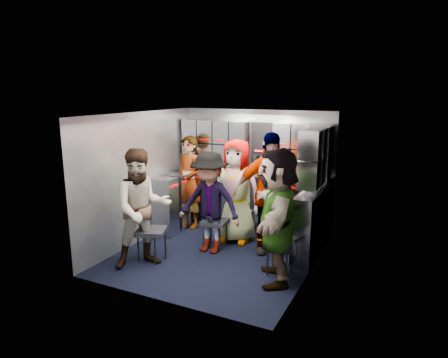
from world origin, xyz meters
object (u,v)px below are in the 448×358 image
at_px(attendant_arc_d, 269,193).
at_px(attendant_arc_b, 209,203).
at_px(jump_seat_mid_right, 272,221).
at_px(attendant_standing, 189,182).
at_px(attendant_arc_c, 236,191).
at_px(jump_seat_near_left, 151,233).
at_px(jump_seat_near_right, 280,248).
at_px(attendant_arc_e, 277,216).
at_px(jump_seat_center, 241,215).
at_px(jump_seat_mid_left, 215,223).
at_px(attendant_arc_a, 142,209).

bearing_deg(attendant_arc_d, attendant_arc_b, -178.02).
height_order(jump_seat_mid_right, attendant_standing, attendant_standing).
bearing_deg(attendant_arc_b, attendant_arc_c, 73.41).
relative_size(jump_seat_near_left, attendant_arc_c, 0.30).
relative_size(jump_seat_near_right, attendant_arc_d, 0.24).
bearing_deg(attendant_arc_e, attendant_standing, -143.71).
height_order(jump_seat_center, jump_seat_near_right, jump_seat_center).
bearing_deg(attendant_standing, attendant_arc_e, -14.31).
xyz_separation_m(jump_seat_mid_left, jump_seat_center, (0.18, 0.59, -0.00)).
bearing_deg(attendant_arc_c, jump_seat_near_left, -124.04).
bearing_deg(jump_seat_near_right, jump_seat_center, 134.50).
bearing_deg(attendant_standing, attendant_arc_c, 3.93).
xyz_separation_m(jump_seat_near_right, attendant_arc_b, (-1.22, 0.29, 0.40)).
xyz_separation_m(attendant_arc_b, attendant_arc_e, (1.22, -0.47, 0.10)).
relative_size(jump_seat_mid_left, jump_seat_center, 1.01).
height_order(attendant_standing, attendant_arc_e, attendant_arc_e).
relative_size(jump_seat_mid_left, attendant_arc_c, 0.27).
relative_size(attendant_standing, attendant_arc_e, 0.94).
distance_m(attendant_arc_b, attendant_arc_e, 1.31).
distance_m(jump_seat_center, jump_seat_near_right, 1.48).
bearing_deg(attendant_arc_b, attendant_arc_e, -21.06).
bearing_deg(attendant_arc_e, attendant_arc_c, -156.85).
bearing_deg(attendant_arc_d, jump_seat_near_left, -167.64).
distance_m(jump_seat_mid_right, attendant_standing, 1.74).
relative_size(jump_seat_mid_right, attendant_arc_e, 0.30).
distance_m(jump_seat_mid_right, jump_seat_near_right, 0.97).
xyz_separation_m(jump_seat_center, attendant_arc_c, (0.00, -0.18, 0.45)).
height_order(jump_seat_near_left, jump_seat_center, jump_seat_near_left).
distance_m(attendant_standing, attendant_arc_e, 2.47).
distance_m(jump_seat_mid_right, attendant_arc_e, 1.22).
distance_m(jump_seat_mid_left, jump_seat_center, 0.62).
relative_size(attendant_arc_a, attendant_arc_e, 0.95).
bearing_deg(jump_seat_near_left, jump_seat_mid_left, 54.34).
bearing_deg(attendant_arc_e, jump_seat_center, -161.32).
xyz_separation_m(jump_seat_near_left, attendant_arc_d, (1.40, 1.06, 0.50)).
distance_m(attendant_arc_c, attendant_arc_e, 1.48).
height_order(jump_seat_mid_left, attendant_arc_a, attendant_arc_a).
xyz_separation_m(jump_seat_near_left, attendant_arc_e, (1.82, 0.19, 0.45)).
relative_size(jump_seat_mid_left, attendant_arc_d, 0.24).
height_order(jump_seat_mid_right, attendant_arc_a, attendant_arc_a).
relative_size(jump_seat_mid_right, attendant_arc_c, 0.31).
bearing_deg(jump_seat_near_left, attendant_arc_d, 37.19).
distance_m(jump_seat_near_left, attendant_arc_b, 0.96).
xyz_separation_m(jump_seat_mid_left, attendant_standing, (-0.87, 0.68, 0.43)).
xyz_separation_m(jump_seat_mid_left, attendant_arc_a, (-0.60, -1.02, 0.44)).
distance_m(jump_seat_center, attendant_standing, 1.13).
bearing_deg(attendant_arc_a, jump_seat_near_right, -31.51).
xyz_separation_m(jump_seat_mid_left, jump_seat_near_right, (1.22, -0.47, -0.02)).
xyz_separation_m(jump_seat_mid_left, attendant_arc_c, (0.18, 0.41, 0.44)).
height_order(jump_seat_near_left, attendant_arc_b, attendant_arc_b).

